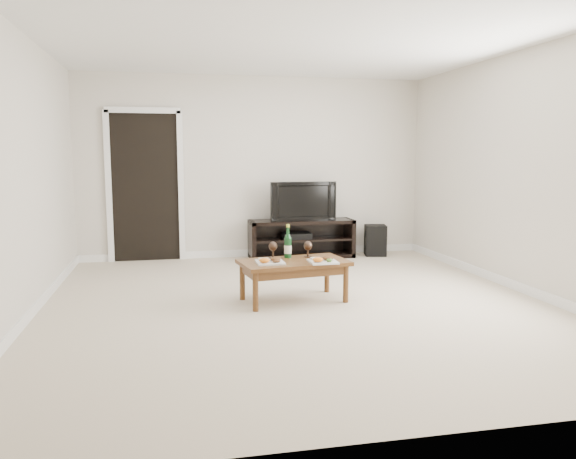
# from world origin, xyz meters

# --- Properties ---
(floor) EXTENTS (5.50, 5.50, 0.00)m
(floor) POSITION_xyz_m (0.00, 0.00, 0.00)
(floor) COLOR beige
(floor) RESTS_ON ground
(back_wall) EXTENTS (5.00, 0.04, 2.60)m
(back_wall) POSITION_xyz_m (0.00, 2.77, 1.30)
(back_wall) COLOR beige
(back_wall) RESTS_ON ground
(ceiling) EXTENTS (5.00, 5.50, 0.04)m
(ceiling) POSITION_xyz_m (0.00, 0.00, 2.62)
(ceiling) COLOR white
(ceiling) RESTS_ON back_wall
(doorway) EXTENTS (0.90, 0.02, 2.05)m
(doorway) POSITION_xyz_m (-1.55, 2.73, 1.02)
(doorway) COLOR black
(doorway) RESTS_ON ground
(media_console) EXTENTS (1.51, 0.45, 0.55)m
(media_console) POSITION_xyz_m (0.64, 2.50, 0.28)
(media_console) COLOR black
(media_console) RESTS_ON ground
(television) EXTENTS (0.97, 0.18, 0.56)m
(television) POSITION_xyz_m (0.64, 2.50, 0.83)
(television) COLOR black
(television) RESTS_ON media_console
(av_receiver) EXTENTS (0.41, 0.32, 0.08)m
(av_receiver) POSITION_xyz_m (0.56, 2.48, 0.33)
(av_receiver) COLOR black
(av_receiver) RESTS_ON media_console
(subwoofer) EXTENTS (0.36, 0.36, 0.45)m
(subwoofer) POSITION_xyz_m (1.75, 2.43, 0.23)
(subwoofer) COLOR black
(subwoofer) RESTS_ON ground
(coffee_table) EXTENTS (1.15, 0.73, 0.42)m
(coffee_table) POSITION_xyz_m (-0.01, 0.12, 0.21)
(coffee_table) COLOR brown
(coffee_table) RESTS_ON ground
(plate_left) EXTENTS (0.27, 0.27, 0.07)m
(plate_left) POSITION_xyz_m (-0.27, 0.03, 0.45)
(plate_left) COLOR white
(plate_left) RESTS_ON coffee_table
(plate_right) EXTENTS (0.27, 0.27, 0.07)m
(plate_right) POSITION_xyz_m (0.25, -0.04, 0.45)
(plate_right) COLOR white
(plate_right) RESTS_ON coffee_table
(wine_bottle) EXTENTS (0.07, 0.07, 0.35)m
(wine_bottle) POSITION_xyz_m (-0.03, 0.30, 0.59)
(wine_bottle) COLOR #0F3717
(wine_bottle) RESTS_ON coffee_table
(goblet_left) EXTENTS (0.09, 0.09, 0.17)m
(goblet_left) POSITION_xyz_m (-0.19, 0.32, 0.51)
(goblet_left) COLOR #35261D
(goblet_left) RESTS_ON coffee_table
(goblet_right) EXTENTS (0.09, 0.09, 0.17)m
(goblet_right) POSITION_xyz_m (0.18, 0.28, 0.51)
(goblet_right) COLOR #35261D
(goblet_right) RESTS_ON coffee_table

